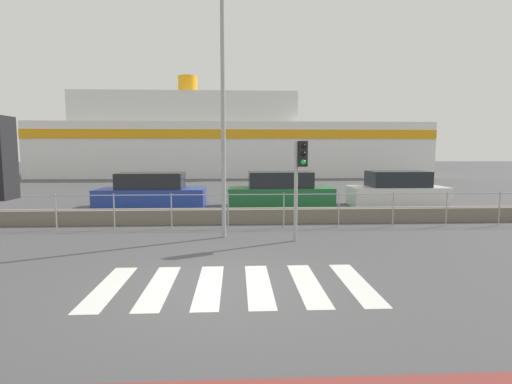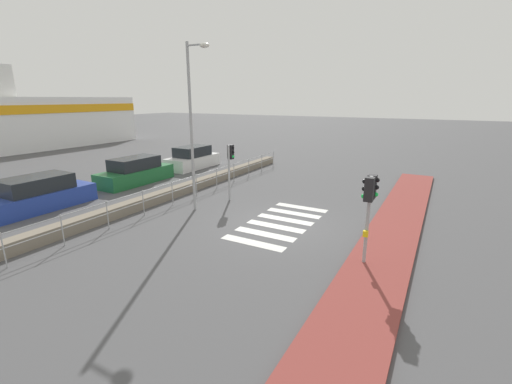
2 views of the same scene
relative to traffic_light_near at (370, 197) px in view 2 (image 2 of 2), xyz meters
name	(u,v)px [view 2 (image 2 of 2)]	position (x,y,z in m)	size (l,w,h in m)	color
ground_plane	(278,224)	(1.87, 3.70, -2.13)	(160.00, 160.00, 0.00)	#4C4C4F
sidewalk_brick	(388,244)	(1.87, -0.40, -2.07)	(24.00, 1.80, 0.12)	brown
crosswalk	(280,223)	(2.08, 3.70, -2.12)	(4.95, 2.40, 0.01)	silver
seawall	(159,197)	(1.87, 10.02, -1.89)	(23.65, 0.55, 0.48)	slate
harbor_fence	(172,189)	(1.87, 9.14, -1.39)	(21.32, 0.04, 1.11)	#9EA0A3
traffic_light_near	(370,197)	(0.00, 0.00, 0.00)	(0.58, 0.41, 2.73)	#9EA0A3
traffic_light_far	(230,160)	(3.83, 7.18, -0.15)	(0.34, 0.32, 2.69)	#9EA0A3
streetlamp	(194,112)	(1.78, 7.59, 2.12)	(0.32, 1.12, 6.98)	#9EA0A3
parked_car_blue	(38,195)	(-1.53, 13.97, -1.49)	(4.58, 1.89, 1.49)	#233D9E
parked_car_green	(135,172)	(4.06, 13.97, -1.48)	(4.57, 1.71, 1.52)	#1E6633
parked_car_white	(193,159)	(9.30, 13.97, -1.48)	(4.21, 1.76, 1.53)	silver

